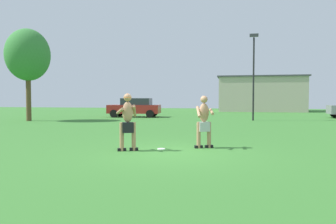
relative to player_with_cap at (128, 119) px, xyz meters
The scene contains 8 objects.
ground_plane 1.64m from the player_with_cap, ahead, with size 80.00×80.00×0.00m, color #38752D.
player_with_cap is the anchor object (origin of this frame).
player_in_gray 2.45m from the player_with_cap, 24.40° to the left, with size 0.64×0.76×1.69m.
frisbee 1.43m from the player_with_cap, 26.55° to the left, with size 0.25×0.25×0.03m, color white.
car_red_mid_lot 17.37m from the player_with_cap, 106.52° to the left, with size 4.42×2.29×1.58m.
lamp_post 15.27m from the player_with_cap, 72.37° to the left, with size 0.60×0.24×6.12m.
outbuilding_behind_lot 32.09m from the player_with_cap, 78.52° to the left, with size 10.09×6.83×4.16m.
tree_right_field 15.80m from the player_with_cap, 135.08° to the left, with size 3.02×3.02×6.41m.
Camera 1 is at (1.84, -9.26, 1.62)m, focal length 34.57 mm.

